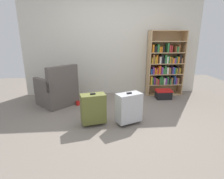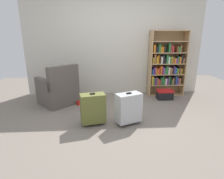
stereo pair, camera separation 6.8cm
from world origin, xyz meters
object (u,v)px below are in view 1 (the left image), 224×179
storage_box (163,94)px  suitcase_olive (93,108)px  bookshelf (165,65)px  armchair (58,91)px  mug (78,103)px  suitcase_silver (129,108)px

storage_box → suitcase_olive: suitcase_olive is taller
bookshelf → storage_box: size_ratio=4.30×
bookshelf → armchair: 2.72m
bookshelf → storage_box: bookshelf is taller
bookshelf → armchair: (-2.62, -0.55, -0.46)m
armchair → mug: 0.53m
suitcase_olive → suitcase_silver: 0.61m
storage_box → suitcase_silver: bearing=-131.2°
armchair → suitcase_olive: (0.81, -1.06, -0.02)m
mug → suitcase_silver: bearing=-44.8°
mug → armchair: bearing=166.4°
suitcase_silver → suitcase_olive: bearing=178.7°
storage_box → suitcase_silver: suitcase_silver is taller
mug → bookshelf: bearing=16.9°
bookshelf → suitcase_olive: 2.47m
bookshelf → storage_box: 0.77m
storage_box → suitcase_olive: size_ratio=0.66×
armchair → mug: armchair is taller
armchair → storage_box: (2.50, 0.17, -0.20)m
bookshelf → mug: bearing=-163.1°
mug → storage_box: (2.05, 0.27, 0.07)m
armchair → suitcase_silver: (1.42, -1.07, -0.02)m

